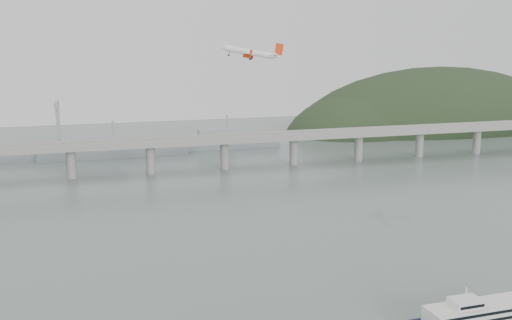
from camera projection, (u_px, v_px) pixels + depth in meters
name	position (u px, v px, depth m)	size (l,w,h in m)	color
ground	(299.00, 287.00, 215.23)	(900.00, 900.00, 0.00)	slate
bridge	(194.00, 145.00, 399.39)	(800.00, 22.00, 23.90)	gray
headland	(448.00, 145.00, 609.32)	(365.00, 155.00, 156.00)	black
ferry	(485.00, 316.00, 184.26)	(77.16, 14.18, 14.56)	black
airliner	(251.00, 53.00, 298.86)	(30.55, 28.70, 8.65)	white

